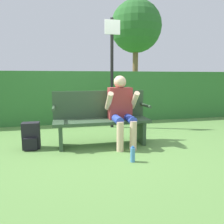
# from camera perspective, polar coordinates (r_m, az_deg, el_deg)

# --- Properties ---
(ground_plane) EXTENTS (40.00, 40.00, 0.00)m
(ground_plane) POSITION_cam_1_polar(r_m,az_deg,el_deg) (3.81, -2.57, -8.55)
(ground_plane) COLOR #5B8942
(hedge_back) EXTENTS (12.00, 0.48, 1.29)m
(hedge_back) POSITION_cam_1_polar(r_m,az_deg,el_deg) (5.68, -6.43, 3.96)
(hedge_back) COLOR #337033
(hedge_back) RESTS_ON ground
(park_bench) EXTENTS (1.62, 0.46, 0.92)m
(park_bench) POSITION_cam_1_polar(r_m,az_deg,el_deg) (3.76, -2.81, -1.58)
(park_bench) COLOR #334C33
(park_bench) RESTS_ON ground
(person_seated) EXTENTS (0.53, 0.59, 1.18)m
(person_seated) POSITION_cam_1_polar(r_m,az_deg,el_deg) (3.68, 2.46, 1.25)
(person_seated) COLOR #993333
(person_seated) RESTS_ON ground
(backpack) EXTENTS (0.27, 0.25, 0.43)m
(backpack) POSITION_cam_1_polar(r_m,az_deg,el_deg) (3.79, -20.37, -6.00)
(backpack) COLOR black
(backpack) RESTS_ON ground
(water_bottle) EXTENTS (0.07, 0.07, 0.22)m
(water_bottle) POSITION_cam_1_polar(r_m,az_deg,el_deg) (3.06, 5.42, -10.99)
(water_bottle) COLOR #4C8CCC
(water_bottle) RESTS_ON ground
(signpost) EXTENTS (0.34, 0.09, 2.42)m
(signpost) POSITION_cam_1_polar(r_m,az_deg,el_deg) (4.97, -0.00, 11.79)
(signpost) COLOR black
(signpost) RESTS_ON ground
(tree) EXTENTS (2.25, 2.25, 4.46)m
(tree) POSITION_cam_1_polar(r_m,az_deg,el_deg) (10.36, 6.26, 21.13)
(tree) COLOR brown
(tree) RESTS_ON ground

